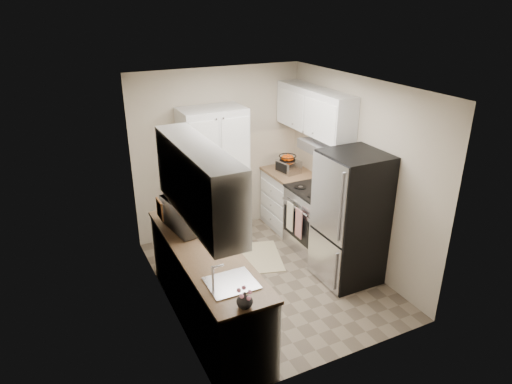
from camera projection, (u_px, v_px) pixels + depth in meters
ground at (268, 278)px, 5.96m from camera, size 3.20×3.20×0.00m
room_shell at (268, 161)px, 5.31m from camera, size 2.64×3.24×2.52m
pantry_cabinet at (214, 177)px, 6.58m from camera, size 0.90×0.55×2.00m
base_cabinet_left at (207, 287)px, 5.04m from camera, size 0.60×2.30×0.88m
countertop_left at (205, 250)px, 4.85m from camera, size 0.63×2.33×0.04m
base_cabinet_right at (289, 200)px, 7.17m from camera, size 0.60×0.80×0.88m
countertop_right at (290, 173)px, 6.99m from camera, size 0.63×0.83×0.04m
electric_range at (316, 219)px, 6.49m from camera, size 0.71×0.78×1.13m
refrigerator at (351, 218)px, 5.67m from camera, size 0.70×0.72×1.70m
microwave at (188, 214)px, 5.24m from camera, size 0.51×0.68×0.34m
wine_bottle at (170, 205)px, 5.47m from camera, size 0.08×0.08×0.33m
flower_vase at (245, 300)px, 3.90m from camera, size 0.15×0.15×0.15m
cutting_board at (178, 197)px, 5.72m from camera, size 0.06×0.25×0.31m
toaster_oven at (289, 166)px, 6.93m from camera, size 0.31×0.37×0.19m
fruit_basket at (288, 157)px, 6.88m from camera, size 0.30×0.30×0.11m
kitchen_mat at (261, 257)px, 6.44m from camera, size 0.74×0.95×0.01m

